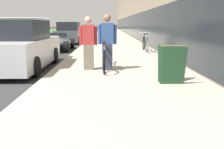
% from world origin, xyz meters
% --- Properties ---
extents(sidewalk_slab, '(4.27, 70.00, 0.12)m').
position_xyz_m(sidewalk_slab, '(5.29, 21.00, 0.06)').
color(sidewalk_slab, '#B2AA99').
rests_on(sidewalk_slab, ground).
extents(storefront_facade, '(10.01, 70.00, 7.32)m').
position_xyz_m(storefront_facade, '(12.46, 29.00, 3.65)').
color(storefront_facade, gray).
rests_on(storefront_facade, ground).
extents(lawn_strip, '(7.12, 70.00, 0.03)m').
position_xyz_m(lawn_strip, '(-7.12, 25.00, 0.02)').
color(lawn_strip, '#3D7533').
rests_on(lawn_strip, ground).
extents(tandem_bicycle, '(0.52, 2.61, 0.86)m').
position_xyz_m(tandem_bicycle, '(4.78, 2.49, 0.49)').
color(tandem_bicycle, black).
rests_on(tandem_bicycle, sidewalk_slab).
extents(person_rider, '(0.56, 0.22, 1.65)m').
position_xyz_m(person_rider, '(4.87, 2.16, 0.95)').
color(person_rider, '#33384C').
rests_on(person_rider, sidewalk_slab).
extents(person_bystander, '(0.54, 0.21, 1.59)m').
position_xyz_m(person_bystander, '(4.30, 2.22, 0.92)').
color(person_bystander, '#756B5B').
rests_on(person_bystander, sidewalk_slab).
extents(bike_rack_hoop, '(0.05, 0.60, 0.84)m').
position_xyz_m(bike_rack_hoop, '(6.76, 6.53, 0.63)').
color(bike_rack_hoop, gray).
rests_on(bike_rack_hoop, sidewalk_slab).
extents(cruiser_bike_nearest, '(0.52, 1.75, 0.91)m').
position_xyz_m(cruiser_bike_nearest, '(6.81, 7.43, 0.50)').
color(cruiser_bike_nearest, black).
rests_on(cruiser_bike_nearest, sidewalk_slab).
extents(sandwich_board_sign, '(0.56, 0.56, 0.90)m').
position_xyz_m(sandwich_board_sign, '(6.38, 0.42, 0.57)').
color(sandwich_board_sign, '#23472D').
rests_on(sandwich_board_sign, sidewalk_slab).
extents(parked_sedan_curbside, '(1.78, 4.36, 1.69)m').
position_xyz_m(parked_sedan_curbside, '(2.03, 2.99, 0.73)').
color(parked_sedan_curbside, silver).
rests_on(parked_sedan_curbside, ground).
extents(vintage_roadster_curbside, '(1.88, 3.99, 0.96)m').
position_xyz_m(vintage_roadster_curbside, '(1.88, 8.91, 0.41)').
color(vintage_roadster_curbside, '#4C5156').
rests_on(vintage_roadster_curbside, ground).
extents(parked_sedan_far, '(1.87, 4.07, 1.60)m').
position_xyz_m(parked_sedan_far, '(1.91, 14.21, 0.72)').
color(parked_sedan_far, '#4C5156').
rests_on(parked_sedan_far, ground).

